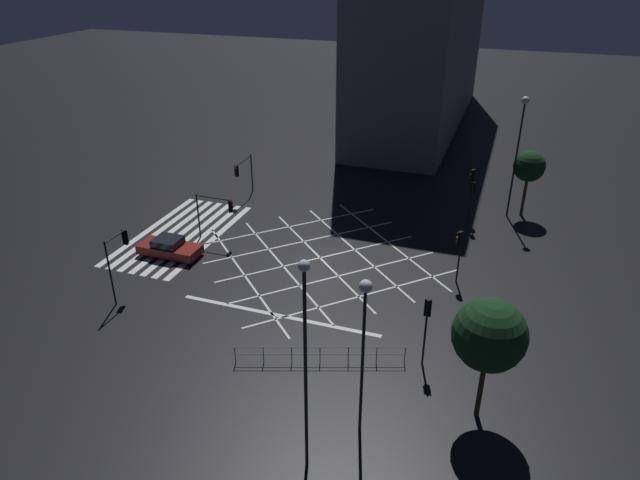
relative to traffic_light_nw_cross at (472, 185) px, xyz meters
The scene contains 17 objects.
ground_plane 13.27m from the traffic_light_nw_cross, 44.73° to the right, with size 200.00×200.00×0.00m, color black.
road_markings 19.05m from the traffic_light_nw_cross, 59.42° to the right, with size 18.72×23.49×0.01m.
office_building 30.31m from the traffic_light_nw_cross, 161.58° to the right, with size 34.97×10.06×25.82m.
traffic_light_nw_cross is the anchor object (origin of this frame).
traffic_light_nw_main 0.91m from the traffic_light_nw_cross, 169.47° to the left, with size 0.39×0.36×3.35m.
traffic_light_median_north 9.29m from the traffic_light_nw_cross, ahead, with size 0.36×0.39×3.65m.
traffic_light_sw_main 18.85m from the traffic_light_nw_cross, 86.49° to the right, with size 3.09×0.36×3.43m.
traffic_light_ne_main 18.05m from the traffic_light_nw_cross, ahead, with size 0.39×0.36×3.91m.
traffic_light_median_south 19.23m from the traffic_light_nw_cross, 61.93° to the right, with size 0.36×3.01×3.50m.
traffic_light_se_main 25.87m from the traffic_light_nw_cross, 46.79° to the right, with size 2.09×0.36×4.29m.
street_lamp_east 23.82m from the traffic_light_nw_cross, ahead, with size 0.55×0.55×7.79m.
street_lamp_west 26.68m from the traffic_light_nw_cross, ahead, with size 0.44×0.44×9.80m.
street_lamp_far 5.32m from the traffic_light_nw_cross, 130.61° to the left, with size 0.56×0.56×9.62m.
street_tree_near 5.07m from the traffic_light_nw_cross, 127.34° to the left, with size 2.45×2.45×5.41m.
street_tree_far 21.19m from the traffic_light_nw_cross, ahead, with size 3.25×3.25×6.17m.
waiting_car 22.89m from the traffic_light_nw_cross, 57.35° to the right, with size 1.87×4.39×1.32m.
pedestrian_railing 20.73m from the traffic_light_nw_cross, 14.99° to the right, with size 2.95×8.35×1.05m.
Camera 1 is at (32.91, 11.49, 19.25)m, focal length 32.00 mm.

